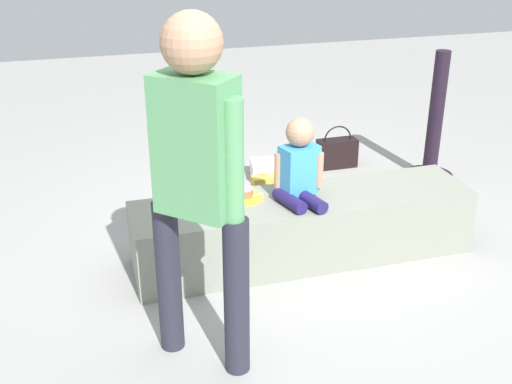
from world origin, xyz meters
TOP-DOWN VIEW (x-y plane):
  - ground_plane at (0.00, 0.00)m, footprint 12.00×12.00m
  - concrete_ledge at (0.00, 0.00)m, footprint 2.01×0.48m
  - child_seated at (-0.04, -0.02)m, footprint 0.29×0.34m
  - adult_standing at (-0.77, -0.75)m, footprint 0.37×0.37m
  - cake_plate at (-0.34, 0.09)m, footprint 0.22×0.22m
  - gift_bag at (0.01, 0.70)m, footprint 0.25×0.10m
  - railing_post at (1.35, 0.85)m, footprint 0.36×0.36m
  - water_bottle_near_gift at (-0.34, 1.13)m, footprint 0.07×0.07m
  - water_bottle_far_side at (0.53, 1.16)m, footprint 0.07×0.07m
  - party_cup_red at (0.36, 0.46)m, footprint 0.08×0.08m
  - cake_box_white at (0.17, 1.21)m, footprint 0.32×0.31m
  - handbag_black_leather at (0.76, 1.28)m, footprint 0.32×0.14m

SIDE VIEW (x-z plane):
  - ground_plane at x=0.00m, z-range 0.00..0.00m
  - party_cup_red at x=0.36m, z-range 0.00..0.09m
  - cake_box_white at x=0.17m, z-range 0.00..0.13m
  - water_bottle_far_side at x=0.53m, z-range -0.01..0.20m
  - water_bottle_near_gift at x=-0.34m, z-range -0.01..0.21m
  - handbag_black_leather at x=0.76m, z-range -0.05..0.29m
  - gift_bag at x=0.01m, z-range -0.02..0.27m
  - concrete_ledge at x=0.00m, z-range 0.00..0.39m
  - railing_post at x=1.35m, z-range -0.13..0.86m
  - cake_plate at x=-0.34m, z-range 0.38..0.45m
  - child_seated at x=-0.04m, z-range 0.36..0.85m
  - adult_standing at x=-0.77m, z-range 0.16..1.76m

